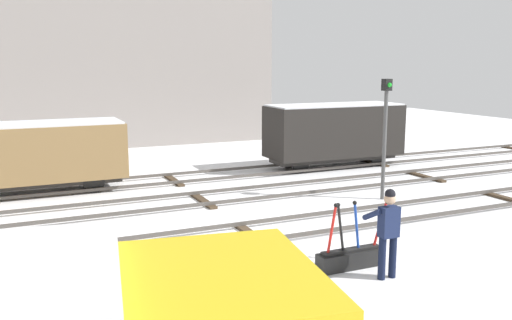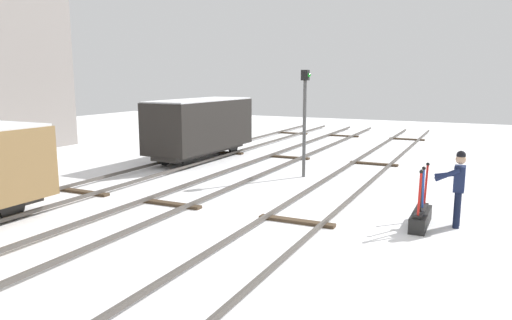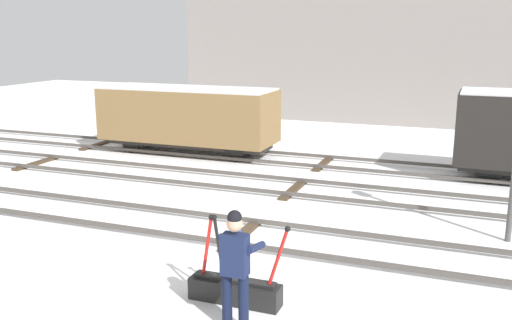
{
  "view_description": "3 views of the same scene",
  "coord_description": "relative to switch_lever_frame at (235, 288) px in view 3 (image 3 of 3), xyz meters",
  "views": [
    {
      "loc": [
        -5.28,
        -11.85,
        4.24
      ],
      "look_at": [
        1.17,
        2.35,
        1.46
      ],
      "focal_mm": 38.23,
      "sensor_mm": 36.0,
      "label": 1
    },
    {
      "loc": [
        -10.59,
        -4.0,
        3.5
      ],
      "look_at": [
        0.47,
        1.33,
        1.39
      ],
      "focal_mm": 33.57,
      "sensor_mm": 36.0,
      "label": 2
    },
    {
      "loc": [
        4.33,
        -10.47,
        4.29
      ],
      "look_at": [
        0.03,
        0.8,
        1.51
      ],
      "focal_mm": 39.6,
      "sensor_mm": 36.0,
      "label": 3
    }
  ],
  "objects": [
    {
      "name": "freight_car_mid_siding",
      "position": [
        -5.93,
        9.78,
        1.1
      ],
      "size": [
        6.21,
        2.11,
        2.35
      ],
      "rotation": [
        0.0,
        0.0,
        -0.0
      ],
      "color": "#2D2B28",
      "rests_on": "ground_plane"
    },
    {
      "name": "track_siding_far",
      "position": [
        -1.03,
        9.78,
        -0.14
      ],
      "size": [
        44.0,
        1.94,
        0.18
      ],
      "color": "#4C4742",
      "rests_on": "ground_plane"
    },
    {
      "name": "ground_plane",
      "position": [
        -1.03,
        2.77,
        -0.25
      ],
      "size": [
        60.0,
        60.0,
        0.0
      ],
      "primitive_type": "plane",
      "color": "white"
    },
    {
      "name": "track_main_line",
      "position": [
        -1.03,
        2.77,
        -0.14
      ],
      "size": [
        44.0,
        1.94,
        0.18
      ],
      "color": "#4C4742",
      "rests_on": "ground_plane"
    },
    {
      "name": "rail_worker",
      "position": [
        0.33,
        -0.75,
        0.79
      ],
      "size": [
        0.53,
        0.69,
        1.83
      ],
      "rotation": [
        0.0,
        0.0,
        -0.0
      ],
      "color": "#111831",
      "rests_on": "ground_plane"
    },
    {
      "name": "apartment_building",
      "position": [
        -1.63,
        21.35,
        5.36
      ],
      "size": [
        17.85,
        6.04,
        11.22
      ],
      "color": "gray",
      "rests_on": "ground_plane"
    },
    {
      "name": "switch_lever_frame",
      "position": [
        0.0,
        0.0,
        0.0
      ],
      "size": [
        1.68,
        0.37,
        1.45
      ],
      "rotation": [
        0.0,
        0.0,
        -0.0
      ],
      "color": "black",
      "rests_on": "ground_plane"
    },
    {
      "name": "track_siding_near",
      "position": [
        -1.03,
        6.52,
        -0.14
      ],
      "size": [
        44.0,
        1.94,
        0.18
      ],
      "color": "#4C4742",
      "rests_on": "ground_plane"
    }
  ]
}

